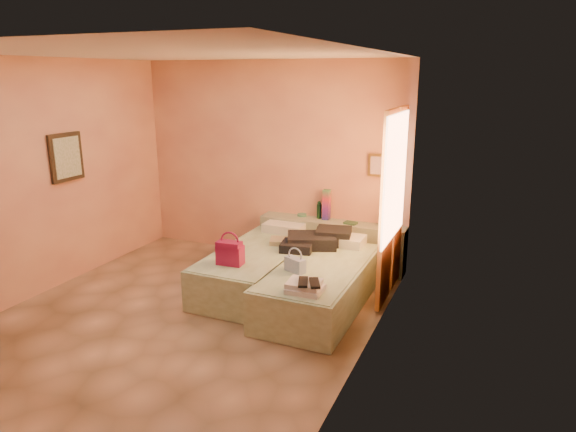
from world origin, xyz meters
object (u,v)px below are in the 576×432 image
(bed_left, at_px, (259,268))
(towel_stack, at_px, (305,287))
(magenta_handbag, at_px, (230,253))
(headboard_ledge, at_px, (331,244))
(bed_right, at_px, (321,286))
(green_book, at_px, (350,223))
(blue_handbag, at_px, (295,265))
(flower_vase, at_px, (385,216))
(water_bottle, at_px, (319,210))

(bed_left, bearing_deg, towel_stack, -44.25)
(magenta_handbag, bearing_deg, towel_stack, -23.82)
(headboard_ledge, height_order, bed_right, headboard_ledge)
(green_book, bearing_deg, bed_left, -120.86)
(headboard_ledge, relative_size, bed_left, 1.02)
(headboard_ledge, bearing_deg, blue_handbag, -86.25)
(bed_right, bearing_deg, flower_vase, 72.21)
(headboard_ledge, bearing_deg, flower_vase, 3.02)
(towel_stack, bearing_deg, flower_vase, 80.98)
(blue_handbag, bearing_deg, water_bottle, 125.23)
(headboard_ledge, relative_size, magenta_handbag, 6.93)
(green_book, bearing_deg, magenta_handbag, -110.56)
(magenta_handbag, relative_size, towel_stack, 0.85)
(headboard_ledge, bearing_deg, magenta_handbag, -111.98)
(bed_right, bearing_deg, blue_handbag, -123.71)
(water_bottle, bearing_deg, bed_left, -109.00)
(magenta_handbag, bearing_deg, water_bottle, 70.87)
(magenta_handbag, height_order, blue_handbag, magenta_handbag)
(headboard_ledge, xyz_separation_m, water_bottle, (-0.21, 0.07, 0.44))
(headboard_ledge, bearing_deg, green_book, -5.09)
(headboard_ledge, height_order, magenta_handbag, magenta_handbag)
(bed_right, relative_size, green_book, 12.13)
(magenta_handbag, xyz_separation_m, towel_stack, (1.07, -0.38, -0.09))
(headboard_ledge, height_order, bed_left, headboard_ledge)
(magenta_handbag, xyz_separation_m, blue_handbag, (0.77, 0.08, -0.06))
(towel_stack, bearing_deg, blue_handbag, 123.13)
(green_book, height_order, blue_handbag, green_book)
(green_book, relative_size, towel_stack, 0.47)
(water_bottle, distance_m, blue_handbag, 1.68)
(bed_right, xyz_separation_m, green_book, (-0.03, 1.25, 0.41))
(water_bottle, distance_m, magenta_handbag, 1.78)
(towel_stack, bearing_deg, green_book, 93.64)
(bed_right, bearing_deg, green_book, 91.55)
(bed_right, relative_size, towel_stack, 5.71)
(water_bottle, relative_size, towel_stack, 0.67)
(towel_stack, bearing_deg, water_bottle, 106.28)
(bed_left, xyz_separation_m, bed_right, (0.90, -0.22, 0.00))
(bed_left, relative_size, magenta_handbag, 6.76)
(flower_vase, bearing_deg, magenta_handbag, -129.56)
(headboard_ledge, xyz_separation_m, blue_handbag, (0.10, -1.57, 0.25))
(flower_vase, height_order, blue_handbag, flower_vase)
(headboard_ledge, distance_m, bed_right, 1.31)
(bed_left, relative_size, blue_handbag, 8.13)
(bed_right, bearing_deg, towel_stack, -82.40)
(green_book, xyz_separation_m, magenta_handbag, (-0.94, -1.63, -0.03))
(bed_left, relative_size, flower_vase, 7.13)
(bed_right, distance_m, towel_stack, 0.82)
(headboard_ledge, distance_m, magenta_handbag, 1.81)
(headboard_ledge, height_order, flower_vase, flower_vase)
(magenta_handbag, bearing_deg, headboard_ledge, 63.70)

